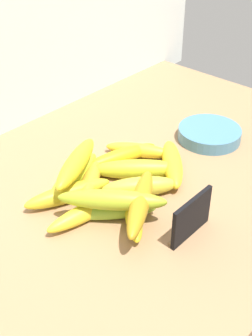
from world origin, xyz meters
TOP-DOWN VIEW (x-y plane):
  - counter_top at (0.00, 0.00)cm, footprint 110.00×76.00cm
  - chalkboard_sign at (-10.03, -18.71)cm, footprint 11.00×1.80cm
  - fruit_bowl at (21.36, -2.23)cm, footprint 15.41×15.41cm
  - banana_0 at (-1.08, 7.02)cm, footprint 18.95×8.91cm
  - banana_1 at (-7.17, -4.00)cm, footprint 14.86×13.33cm
  - banana_2 at (4.08, -3.81)cm, footprint 16.09×15.28cm
  - banana_3 at (-18.63, -1.45)cm, footprint 20.48×6.62cm
  - banana_4 at (3.91, 5.68)cm, footprint 10.48×15.49cm
  - banana_5 at (-2.81, 0.57)cm, footprint 16.82×17.49cm
  - banana_6 at (-18.43, 5.53)cm, footprint 18.55×10.12cm
  - banana_7 at (-16.23, -4.70)cm, footprint 14.98×13.92cm
  - banana_8 at (-14.31, -8.41)cm, footprint 12.77×13.31cm
  - banana_9 at (-13.65, 8.88)cm, footprint 18.63×9.34cm
  - banana_10 at (-12.73, 5.02)cm, footprint 14.89×11.71cm
  - banana_11 at (-13.88, -9.79)cm, footprint 19.14×13.54cm
  - banana_12 at (-17.00, -5.49)cm, footprint 15.73×18.83cm
  - banana_13 at (-14.02, 7.52)cm, footprint 18.80×11.84cm

SIDE VIEW (x-z plane):
  - counter_top at x=0.00cm, z-range 0.00..3.00cm
  - fruit_bowl at x=21.36cm, z-range 3.00..6.04cm
  - banana_8 at x=-14.31cm, z-range 3.00..6.24cm
  - banana_7 at x=-16.23cm, z-range 3.00..6.29cm
  - banana_4 at x=3.91cm, z-range 3.00..6.31cm
  - banana_0 at x=-1.08cm, z-range 3.00..6.49cm
  - banana_3 at x=-18.63cm, z-range 3.00..6.57cm
  - banana_10 at x=-12.73cm, z-range 3.00..6.59cm
  - banana_6 at x=-18.43cm, z-range 3.00..6.80cm
  - banana_1 at x=-7.17cm, z-range 3.00..7.18cm
  - banana_2 at x=4.08cm, z-range 3.00..7.24cm
  - banana_9 at x=-13.65cm, z-range 3.00..7.27cm
  - banana_5 at x=-2.81cm, z-range 3.00..7.27cm
  - chalkboard_sign at x=-10.03cm, z-range 2.66..11.06cm
  - banana_11 at x=-13.88cm, z-range 6.24..9.90cm
  - banana_12 at x=-17.00cm, z-range 6.29..10.24cm
  - banana_13 at x=-14.02cm, z-range 7.27..11.22cm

